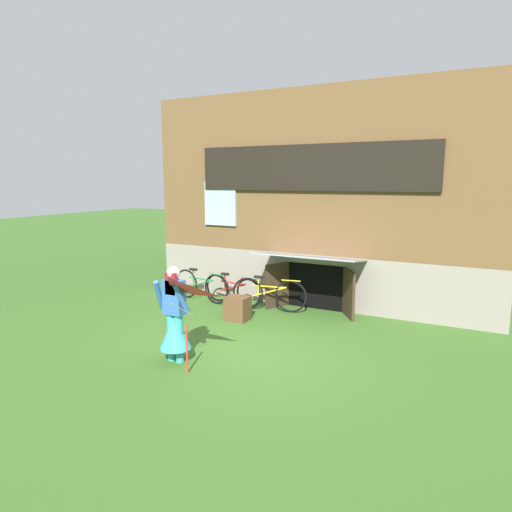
# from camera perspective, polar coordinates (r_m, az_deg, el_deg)

# --- Properties ---
(ground_plane) EXTENTS (60.00, 60.00, 0.00)m
(ground_plane) POSITION_cam_1_polar(r_m,az_deg,el_deg) (8.03, -1.06, -11.95)
(ground_plane) COLOR #386023
(log_house) EXTENTS (8.32, 5.90, 5.02)m
(log_house) POSITION_cam_1_polar(r_m,az_deg,el_deg) (12.49, 10.77, 7.46)
(log_house) COLOR gray
(log_house) RESTS_ON ground_plane
(person) EXTENTS (0.61, 0.52, 1.60)m
(person) POSITION_cam_1_polar(r_m,az_deg,el_deg) (7.46, -10.42, -8.35)
(person) COLOR teal
(person) RESTS_ON ground_plane
(kite) EXTENTS (0.81, 0.91, 1.42)m
(kite) POSITION_cam_1_polar(r_m,az_deg,el_deg) (6.71, -11.10, -5.70)
(kite) COLOR red
(kite) RESTS_ON ground_plane
(bicycle_yellow) EXTENTS (1.74, 0.36, 0.80)m
(bicycle_yellow) POSITION_cam_1_polar(r_m,az_deg,el_deg) (10.19, 1.67, -4.93)
(bicycle_yellow) COLOR black
(bicycle_yellow) RESTS_ON ground_plane
(bicycle_red) EXTENTS (1.62, 0.23, 0.74)m
(bicycle_red) POSITION_cam_1_polar(r_m,az_deg,el_deg) (10.75, -3.02, -4.31)
(bicycle_red) COLOR black
(bicycle_red) RESTS_ON ground_plane
(bicycle_green) EXTENTS (1.72, 0.31, 0.79)m
(bicycle_green) POSITION_cam_1_polar(r_m,az_deg,el_deg) (11.12, -7.10, -3.79)
(bicycle_green) COLOR black
(bicycle_green) RESTS_ON ground_plane
(wooden_crate) EXTENTS (0.48, 0.41, 0.51)m
(wooden_crate) POSITION_cam_1_polar(r_m,az_deg,el_deg) (9.57, -2.39, -6.74)
(wooden_crate) COLOR brown
(wooden_crate) RESTS_ON ground_plane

